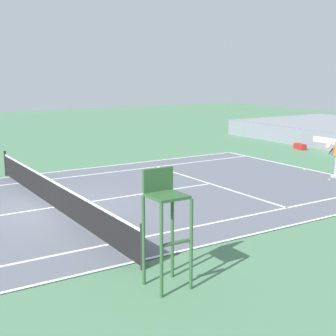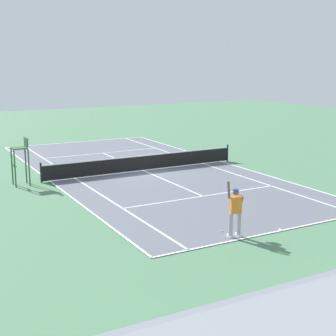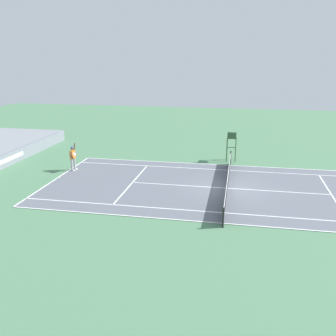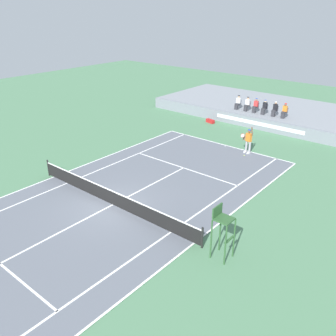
% 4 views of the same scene
% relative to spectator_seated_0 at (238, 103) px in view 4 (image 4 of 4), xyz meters
% --- Properties ---
extents(ground_plane, '(80.00, 80.00, 0.00)m').
position_rel_spectator_seated_0_xyz_m(ground_plane, '(2.95, -18.57, -1.64)').
color(ground_plane, '#4C7A56').
extents(court, '(11.08, 23.88, 0.03)m').
position_rel_spectator_seated_0_xyz_m(court, '(2.95, -18.57, -1.63)').
color(court, slate).
rests_on(court, ground).
extents(net, '(11.98, 0.10, 1.07)m').
position_rel_spectator_seated_0_xyz_m(net, '(2.95, -18.57, -1.11)').
color(net, black).
rests_on(net, ground).
extents(barrier_wall, '(23.72, 0.25, 1.02)m').
position_rel_spectator_seated_0_xyz_m(barrier_wall, '(2.95, -1.45, -1.12)').
color(barrier_wall, gray).
rests_on(barrier_wall, ground).
extents(bleacher_platform, '(23.72, 9.32, 1.02)m').
position_rel_spectator_seated_0_xyz_m(bleacher_platform, '(2.95, 3.33, -1.12)').
color(bleacher_platform, gray).
rests_on(bleacher_platform, ground).
extents(spectator_seated_0, '(0.44, 0.60, 1.27)m').
position_rel_spectator_seated_0_xyz_m(spectator_seated_0, '(0.00, 0.00, 0.00)').
color(spectator_seated_0, '#474C56').
rests_on(spectator_seated_0, bleacher_platform).
extents(spectator_seated_1, '(0.44, 0.60, 1.27)m').
position_rel_spectator_seated_0_xyz_m(spectator_seated_1, '(0.96, 0.00, 0.00)').
color(spectator_seated_1, '#474C56').
rests_on(spectator_seated_1, bleacher_platform).
extents(spectator_seated_2, '(0.44, 0.60, 1.27)m').
position_rel_spectator_seated_0_xyz_m(spectator_seated_2, '(1.81, 0.00, 0.00)').
color(spectator_seated_2, '#474C56').
rests_on(spectator_seated_2, bleacher_platform).
extents(spectator_seated_3, '(0.44, 0.60, 1.27)m').
position_rel_spectator_seated_0_xyz_m(spectator_seated_3, '(2.68, 0.00, 0.00)').
color(spectator_seated_3, '#474C56').
rests_on(spectator_seated_3, bleacher_platform).
extents(spectator_seated_4, '(0.44, 0.60, 1.27)m').
position_rel_spectator_seated_0_xyz_m(spectator_seated_4, '(3.66, 0.00, 0.00)').
color(spectator_seated_4, '#474C56').
rests_on(spectator_seated_4, bleacher_platform).
extents(spectator_seated_5, '(0.44, 0.60, 1.27)m').
position_rel_spectator_seated_0_xyz_m(spectator_seated_5, '(4.55, 0.00, 0.00)').
color(spectator_seated_5, '#474C56').
rests_on(spectator_seated_5, bleacher_platform).
extents(tennis_player, '(0.83, 0.61, 2.08)m').
position_rel_spectator_seated_0_xyz_m(tennis_player, '(4.92, -7.00, -0.64)').
color(tennis_player, '#9E9EA3').
rests_on(tennis_player, ground).
extents(tennis_ball, '(0.07, 0.07, 0.07)m').
position_rel_spectator_seated_0_xyz_m(tennis_ball, '(5.03, -7.67, -1.60)').
color(tennis_ball, '#D1E533').
rests_on(tennis_ball, ground).
extents(umpire_chair, '(0.77, 0.77, 2.44)m').
position_rel_spectator_seated_0_xyz_m(umpire_chair, '(9.85, -18.57, -0.08)').
color(umpire_chair, '#2D562D').
rests_on(umpire_chair, ground).
extents(equipment_bag, '(0.95, 0.53, 0.32)m').
position_rel_spectator_seated_0_xyz_m(equipment_bag, '(-1.37, -2.46, -1.48)').
color(equipment_bag, red).
rests_on(equipment_bag, ground).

